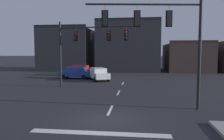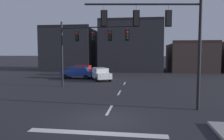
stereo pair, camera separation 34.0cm
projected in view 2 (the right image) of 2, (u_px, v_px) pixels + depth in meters
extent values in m
plane|color=#232328|center=(104.00, 120.00, 11.87)|extent=(400.00, 400.00, 0.00)
cube|color=silver|center=(96.00, 133.00, 9.89)|extent=(6.40, 0.50, 0.01)
cube|color=silver|center=(109.00, 110.00, 13.84)|extent=(0.16, 2.40, 0.01)
cube|color=silver|center=(119.00, 93.00, 19.77)|extent=(0.16, 2.40, 0.01)
cube|color=silver|center=(125.00, 83.00, 25.69)|extent=(0.16, 2.40, 0.01)
cylinder|color=black|center=(199.00, 53.00, 13.65)|extent=(0.20, 0.20, 7.15)
cylinder|color=black|center=(143.00, 4.00, 13.40)|extent=(7.07, 1.09, 0.12)
cylinder|color=#56565B|center=(169.00, 8.00, 13.42)|extent=(0.03, 0.03, 0.35)
cube|color=black|center=(168.00, 19.00, 13.47)|extent=(0.33, 0.28, 0.90)
sphere|color=red|center=(168.00, 14.00, 13.58)|extent=(0.20, 0.20, 0.20)
sphere|color=#2D2314|center=(168.00, 19.00, 13.60)|extent=(0.20, 0.20, 0.20)
sphere|color=black|center=(168.00, 23.00, 13.62)|extent=(0.20, 0.20, 0.20)
cube|color=black|center=(168.00, 18.00, 13.45)|extent=(0.42, 0.09, 1.02)
cylinder|color=#56565B|center=(136.00, 8.00, 13.42)|extent=(0.03, 0.03, 0.35)
cube|color=black|center=(136.00, 19.00, 13.47)|extent=(0.33, 0.28, 0.90)
sphere|color=red|center=(136.00, 14.00, 13.58)|extent=(0.20, 0.20, 0.20)
sphere|color=#2D2314|center=(136.00, 19.00, 13.60)|extent=(0.20, 0.20, 0.20)
sphere|color=black|center=(136.00, 23.00, 13.63)|extent=(0.20, 0.20, 0.20)
cube|color=black|center=(136.00, 18.00, 13.45)|extent=(0.42, 0.09, 1.02)
cylinder|color=#56565B|center=(104.00, 8.00, 13.42)|extent=(0.03, 0.03, 0.35)
cube|color=black|center=(104.00, 19.00, 13.47)|extent=(0.33, 0.28, 0.90)
sphere|color=red|center=(104.00, 14.00, 13.58)|extent=(0.20, 0.20, 0.20)
sphere|color=#2D2314|center=(104.00, 19.00, 13.60)|extent=(0.20, 0.20, 0.20)
sphere|color=black|center=(104.00, 23.00, 13.63)|extent=(0.20, 0.20, 0.20)
cube|color=black|center=(104.00, 18.00, 13.45)|extent=(0.42, 0.09, 1.02)
cylinder|color=black|center=(62.00, 55.00, 23.12)|extent=(0.20, 0.20, 6.70)
cylinder|color=black|center=(98.00, 27.00, 21.81)|extent=(8.00, 1.22, 0.12)
sphere|color=black|center=(61.00, 22.00, 22.84)|extent=(0.18, 0.18, 0.18)
cylinder|color=#56565B|center=(77.00, 30.00, 22.44)|extent=(0.03, 0.03, 0.35)
cube|color=black|center=(77.00, 36.00, 22.49)|extent=(0.33, 0.28, 0.90)
sphere|color=red|center=(77.00, 33.00, 22.34)|extent=(0.20, 0.20, 0.20)
sphere|color=#2D2314|center=(77.00, 36.00, 22.37)|extent=(0.20, 0.20, 0.20)
sphere|color=black|center=(77.00, 39.00, 22.39)|extent=(0.20, 0.20, 0.20)
cube|color=black|center=(77.00, 36.00, 22.51)|extent=(0.42, 0.09, 1.02)
cylinder|color=#56565B|center=(93.00, 30.00, 21.97)|extent=(0.03, 0.03, 0.35)
cube|color=black|center=(93.00, 36.00, 22.02)|extent=(0.33, 0.28, 0.90)
sphere|color=red|center=(93.00, 33.00, 21.87)|extent=(0.20, 0.20, 0.20)
sphere|color=#2D2314|center=(93.00, 36.00, 21.90)|extent=(0.20, 0.20, 0.20)
sphere|color=black|center=(93.00, 39.00, 21.92)|extent=(0.20, 0.20, 0.20)
cube|color=black|center=(93.00, 36.00, 22.04)|extent=(0.42, 0.09, 1.02)
cylinder|color=#56565B|center=(110.00, 29.00, 21.50)|extent=(0.03, 0.03, 0.35)
cube|color=black|center=(110.00, 36.00, 21.55)|extent=(0.33, 0.28, 0.90)
sphere|color=red|center=(109.00, 33.00, 21.40)|extent=(0.20, 0.20, 0.20)
sphere|color=#2D2314|center=(109.00, 36.00, 21.42)|extent=(0.20, 0.20, 0.20)
sphere|color=black|center=(109.00, 38.00, 21.45)|extent=(0.20, 0.20, 0.20)
cube|color=black|center=(110.00, 36.00, 21.57)|extent=(0.42, 0.09, 1.02)
cylinder|color=#56565B|center=(127.00, 29.00, 21.03)|extent=(0.03, 0.03, 0.35)
cube|color=black|center=(127.00, 35.00, 21.08)|extent=(0.33, 0.28, 0.90)
sphere|color=red|center=(127.00, 32.00, 20.93)|extent=(0.20, 0.20, 0.20)
sphere|color=#2D2314|center=(127.00, 35.00, 20.95)|extent=(0.20, 0.20, 0.20)
sphere|color=black|center=(127.00, 38.00, 20.97)|extent=(0.20, 0.20, 0.20)
cube|color=black|center=(127.00, 35.00, 21.10)|extent=(0.42, 0.09, 1.02)
cube|color=navy|center=(77.00, 73.00, 30.43)|extent=(4.44, 1.90, 0.70)
cube|color=navy|center=(78.00, 69.00, 30.36)|extent=(2.50, 1.66, 0.56)
cube|color=#2D3842|center=(73.00, 69.00, 30.48)|extent=(0.28, 1.53, 0.47)
cube|color=#2D3842|center=(87.00, 69.00, 30.17)|extent=(0.25, 1.52, 0.46)
cylinder|color=black|center=(65.00, 77.00, 29.86)|extent=(0.64, 0.23, 0.64)
cylinder|color=black|center=(70.00, 75.00, 31.53)|extent=(0.64, 0.23, 0.64)
cylinder|color=black|center=(86.00, 77.00, 29.40)|extent=(0.64, 0.23, 0.64)
cylinder|color=black|center=(89.00, 76.00, 31.07)|extent=(0.64, 0.23, 0.64)
sphere|color=silver|center=(61.00, 73.00, 30.21)|extent=(0.16, 0.16, 0.16)
sphere|color=silver|center=(64.00, 72.00, 31.34)|extent=(0.16, 0.16, 0.16)
cube|color=maroon|center=(93.00, 73.00, 30.08)|extent=(0.07, 1.37, 0.12)
cube|color=silver|center=(101.00, 75.00, 28.46)|extent=(3.51, 4.75, 0.70)
cube|color=silver|center=(100.00, 70.00, 28.56)|extent=(2.50, 2.91, 0.56)
cube|color=#2D3842|center=(102.00, 71.00, 27.83)|extent=(1.48, 0.88, 0.47)
cube|color=#2D3842|center=(98.00, 69.00, 29.67)|extent=(1.47, 0.85, 0.46)
cylinder|color=black|center=(110.00, 79.00, 27.37)|extent=(0.47, 0.67, 0.64)
cylinder|color=black|center=(97.00, 79.00, 26.86)|extent=(0.47, 0.67, 0.64)
cylinder|color=black|center=(104.00, 76.00, 30.13)|extent=(0.47, 0.67, 0.64)
cylinder|color=black|center=(92.00, 77.00, 29.62)|extent=(0.47, 0.67, 0.64)
sphere|color=silver|center=(110.00, 76.00, 26.56)|extent=(0.16, 0.16, 0.16)
sphere|color=silver|center=(100.00, 76.00, 26.22)|extent=(0.16, 0.16, 0.16)
cube|color=maroon|center=(97.00, 73.00, 30.53)|extent=(1.25, 0.62, 0.12)
cube|color=#A81E1E|center=(83.00, 71.00, 34.06)|extent=(4.51, 2.10, 0.70)
cube|color=#A81E1E|center=(82.00, 67.00, 34.04)|extent=(2.57, 1.76, 0.56)
cube|color=#2D3842|center=(87.00, 67.00, 33.88)|extent=(0.35, 1.53, 0.47)
cube|color=#2D3842|center=(75.00, 67.00, 34.28)|extent=(0.32, 1.53, 0.46)
cylinder|color=black|center=(94.00, 73.00, 34.62)|extent=(0.65, 0.26, 0.64)
cylinder|color=black|center=(91.00, 74.00, 32.96)|extent=(0.65, 0.26, 0.64)
cylinder|color=black|center=(76.00, 73.00, 35.21)|extent=(0.65, 0.26, 0.64)
cylinder|color=black|center=(72.00, 74.00, 33.56)|extent=(0.65, 0.26, 0.64)
sphere|color=silver|center=(98.00, 71.00, 34.17)|extent=(0.16, 0.16, 0.16)
sphere|color=silver|center=(96.00, 71.00, 33.05)|extent=(0.16, 0.16, 0.16)
cube|color=maroon|center=(70.00, 70.00, 34.50)|extent=(0.13, 1.37, 0.12)
cube|color=#2D2D33|center=(72.00, 50.00, 45.58)|extent=(9.72, 10.45, 8.18)
cube|color=black|center=(63.00, 26.00, 40.37)|extent=(9.72, 0.60, 0.50)
cube|color=#2D2D33|center=(131.00, 47.00, 43.05)|extent=(11.74, 8.84, 9.22)
cube|color=black|center=(130.00, 19.00, 38.59)|extent=(11.74, 0.60, 0.50)
cube|color=#473833|center=(190.00, 58.00, 42.84)|extent=(7.97, 11.22, 5.19)
cube|color=#3A2B26|center=(197.00, 42.00, 37.37)|extent=(7.97, 0.60, 0.50)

